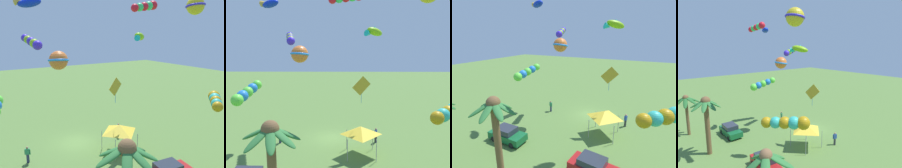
% 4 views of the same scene
% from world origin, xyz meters
% --- Properties ---
extents(ground_plane, '(120.00, 120.00, 0.00)m').
position_xyz_m(ground_plane, '(0.00, 0.00, 0.00)').
color(ground_plane, '#567A38').
extents(palm_tree_0, '(3.44, 3.32, 6.56)m').
position_xyz_m(palm_tree_0, '(2.75, 13.39, 4.75)').
color(palm_tree_0, brown).
rests_on(palm_tree_0, ground).
extents(spectator_0, '(0.34, 0.52, 1.59)m').
position_xyz_m(spectator_0, '(-4.83, 1.06, 0.81)').
color(spectator_0, '#38383D').
rests_on(spectator_0, ground).
extents(spectator_1, '(0.50, 0.38, 1.59)m').
position_xyz_m(spectator_1, '(5.42, 1.38, 0.81)').
color(spectator_1, '#2D3351').
rests_on(spectator_1, ground).
extents(festival_tent, '(2.86, 2.86, 2.85)m').
position_xyz_m(festival_tent, '(-2.97, 4.07, 2.47)').
color(festival_tent, '#9E9EA3').
rests_on(festival_tent, ground).
extents(kite_fish_0, '(2.05, 1.62, 0.89)m').
position_xyz_m(kite_fish_0, '(5.06, 4.28, 13.91)').
color(kite_fish_0, '#0C28CE').
extents(kite_ball_1, '(2.25, 2.26, 1.59)m').
position_xyz_m(kite_ball_1, '(2.73, 3.40, 9.56)').
color(kite_ball_1, orange).
extents(kite_diamond_2, '(1.79, 0.55, 2.59)m').
position_xyz_m(kite_diamond_2, '(-3.01, 3.22, 6.55)').
color(kite_diamond_2, gold).
extents(kite_tube_3, '(1.32, 2.97, 1.36)m').
position_xyz_m(kite_tube_3, '(4.13, 0.57, 11.02)').
color(kite_tube_3, '#4127DA').
extents(kite_fish_5, '(1.86, 1.76, 0.96)m').
position_xyz_m(kite_fish_5, '(-3.69, 5.96, 11.48)').
color(kite_fish_5, '#80C114').
extents(kite_tube_6, '(2.97, 2.67, 1.03)m').
position_xyz_m(kite_tube_6, '(-7.95, 10.92, 6.33)').
color(kite_tube_6, '#B88910').
extents(kite_tube_7, '(1.92, 3.92, 1.93)m').
position_xyz_m(kite_tube_7, '(7.97, 3.25, 5.87)').
color(kite_tube_7, '#62E53D').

